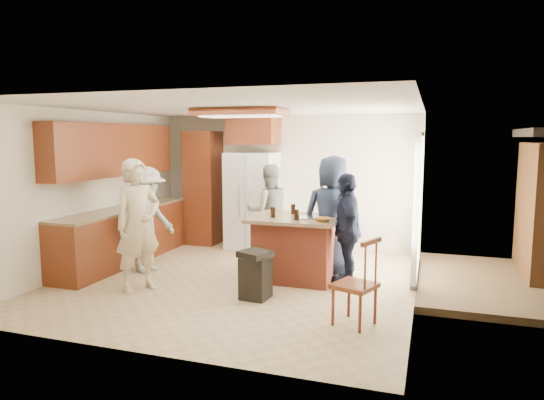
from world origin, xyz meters
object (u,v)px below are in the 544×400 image
(person_front_left, at_px, (138,225))
(person_side_right, at_px, (346,230))
(person_behind_left, at_px, (269,211))
(person_counter, at_px, (146,220))
(spindle_chair, at_px, (356,286))
(person_behind_right, at_px, (333,216))
(kitchen_island, at_px, (296,247))
(refrigerator, at_px, (252,201))
(trash_bin, at_px, (256,274))

(person_front_left, distance_m, person_side_right, 2.86)
(person_behind_left, height_order, person_counter, person_counter)
(person_counter, height_order, spindle_chair, person_counter)
(person_counter, bearing_deg, person_behind_right, -62.61)
(person_front_left, distance_m, kitchen_island, 2.26)
(person_front_left, height_order, person_side_right, person_front_left)
(person_front_left, height_order, refrigerator, refrigerator)
(person_behind_right, xyz_separation_m, kitchen_island, (-0.48, -0.31, -0.44))
(kitchen_island, bearing_deg, spindle_chair, -53.64)
(person_side_right, height_order, person_counter, person_counter)
(person_front_left, distance_m, person_behind_right, 2.80)
(person_behind_right, bearing_deg, person_behind_left, -45.31)
(person_counter, relative_size, refrigerator, 0.91)
(person_side_right, bearing_deg, kitchen_island, -113.07)
(person_behind_left, relative_size, refrigerator, 0.90)
(trash_bin, distance_m, spindle_chair, 1.47)
(person_counter, bearing_deg, refrigerator, -10.67)
(trash_bin, xyz_separation_m, spindle_chair, (1.37, -0.51, 0.13))
(person_side_right, xyz_separation_m, spindle_chair, (0.36, -1.43, -0.34))
(person_behind_right, height_order, person_side_right, person_behind_right)
(person_behind_right, distance_m, spindle_chair, 1.99)
(spindle_chair, bearing_deg, person_counter, 161.00)
(person_counter, distance_m, refrigerator, 2.29)
(person_counter, relative_size, trash_bin, 2.60)
(person_front_left, bearing_deg, refrigerator, 17.04)
(person_side_right, bearing_deg, person_front_left, -84.24)
(person_behind_left, relative_size, kitchen_island, 1.27)
(person_front_left, relative_size, person_behind_left, 1.11)
(refrigerator, bearing_deg, person_counter, -114.93)
(kitchen_island, bearing_deg, trash_bin, -104.41)
(kitchen_island, bearing_deg, person_behind_left, 125.22)
(person_behind_right, bearing_deg, spindle_chair, 96.34)
(kitchen_island, xyz_separation_m, trash_bin, (-0.26, -1.01, -0.16))
(person_behind_left, xyz_separation_m, person_behind_right, (1.28, -0.82, 0.10))
(person_front_left, height_order, person_behind_right, person_behind_right)
(person_side_right, relative_size, trash_bin, 2.53)
(person_front_left, xyz_separation_m, spindle_chair, (3.00, -0.34, -0.45))
(person_behind_right, distance_m, trash_bin, 1.62)
(person_counter, bearing_deg, person_side_right, -71.01)
(person_side_right, xyz_separation_m, trash_bin, (-1.01, -0.92, -0.48))
(person_counter, distance_m, spindle_chair, 3.63)
(person_behind_right, height_order, refrigerator, person_behind_right)
(person_side_right, relative_size, refrigerator, 0.89)
(kitchen_island, relative_size, spindle_chair, 1.29)
(person_side_right, height_order, kitchen_island, person_side_right)
(person_behind_left, distance_m, trash_bin, 2.25)
(person_counter, relative_size, kitchen_island, 1.28)
(trash_bin, bearing_deg, person_behind_left, 104.11)
(person_behind_right, bearing_deg, person_counter, 0.36)
(person_front_left, distance_m, person_counter, 0.93)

